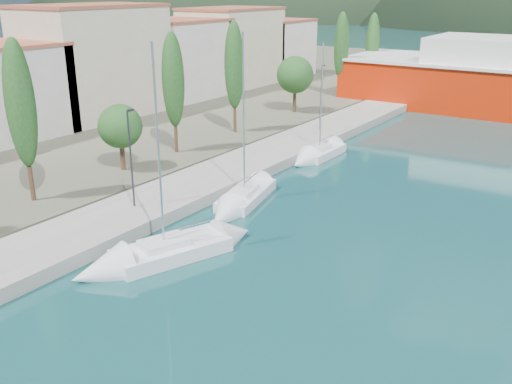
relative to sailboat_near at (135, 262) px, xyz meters
The scene contains 8 objects.
quay 17.68m from the sailboat_near, 105.97° to the left, with size 5.00×88.00×0.80m, color gray.
land_strip 50.66m from the sailboat_near, 147.79° to the left, with size 70.00×148.00×0.70m, color #565644.
town_buildings 39.78m from the sailboat_near, 134.96° to the left, with size 9.20×69.20×11.30m.
tree_row 27.34m from the sailboat_near, 114.83° to the left, with size 3.94×63.30×10.25m.
lamp_posts 7.92m from the sailboat_near, 134.27° to the left, with size 0.15×48.36×6.06m.
sailboat_near is the anchor object (origin of this frame).
sailboat_mid 9.35m from the sailboat_near, 92.99° to the left, with size 4.04×8.58×11.95m.
sailboat_far 21.99m from the sailboat_near, 94.78° to the left, with size 2.28×7.05×10.34m.
Camera 1 is at (15.89, -9.30, 13.74)m, focal length 40.00 mm.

